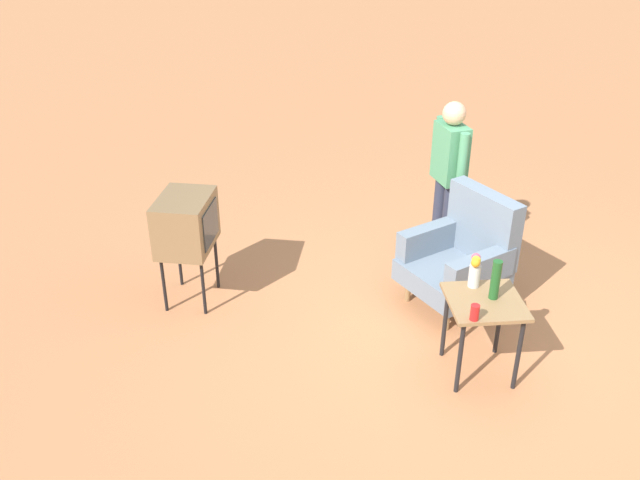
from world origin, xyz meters
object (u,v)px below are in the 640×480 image
object	(u,v)px
armchair	(462,255)
person_standing	(449,173)
soda_can_red	(475,312)
flower_vase	(475,269)
tv_on_stand	(186,224)
bottle_wine_green	(496,280)
side_table	(484,311)

from	to	relation	value
armchair	person_standing	xyz separation A→B (m)	(-0.82, 0.05, 0.44)
soda_can_red	flower_vase	world-z (taller)	flower_vase
armchair	tv_on_stand	distance (m)	2.45
soda_can_red	bottle_wine_green	bearing A→B (deg)	139.45
side_table	soda_can_red	xyz separation A→B (m)	(0.24, -0.16, 0.16)
tv_on_stand	side_table	bearing A→B (deg)	61.61
flower_vase	tv_on_stand	bearing A→B (deg)	-114.74
tv_on_stand	armchair	bearing A→B (deg)	83.40
soda_can_red	flower_vase	xyz separation A→B (m)	(-0.44, 0.12, 0.09)
armchair	person_standing	distance (m)	0.93
side_table	tv_on_stand	bearing A→B (deg)	-118.39
bottle_wine_green	side_table	bearing A→B (deg)	-68.02
side_table	soda_can_red	size ratio (longest dim) A/B	5.53
armchair	soda_can_red	bearing A→B (deg)	-12.37
side_table	bottle_wine_green	distance (m)	0.27
side_table	person_standing	distance (m)	1.83
side_table	bottle_wine_green	bearing A→B (deg)	111.98
tv_on_stand	person_standing	xyz separation A→B (m)	(-0.54, 2.47, 0.16)
tv_on_stand	person_standing	world-z (taller)	person_standing
armchair	soda_can_red	distance (m)	1.26
armchair	flower_vase	world-z (taller)	armchair
soda_can_red	bottle_wine_green	world-z (taller)	bottle_wine_green
person_standing	soda_can_red	bearing A→B (deg)	-8.75
person_standing	bottle_wine_green	bearing A→B (deg)	-2.86
tv_on_stand	soda_can_red	distance (m)	2.62
bottle_wine_green	tv_on_stand	bearing A→B (deg)	-117.25
side_table	flower_vase	distance (m)	0.33
tv_on_stand	bottle_wine_green	bearing A→B (deg)	62.75
bottle_wine_green	armchair	bearing A→B (deg)	177.53
armchair	tv_on_stand	size ratio (longest dim) A/B	1.03
soda_can_red	bottle_wine_green	xyz separation A→B (m)	(-0.26, 0.22, 0.10)
side_table	flower_vase	size ratio (longest dim) A/B	2.54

